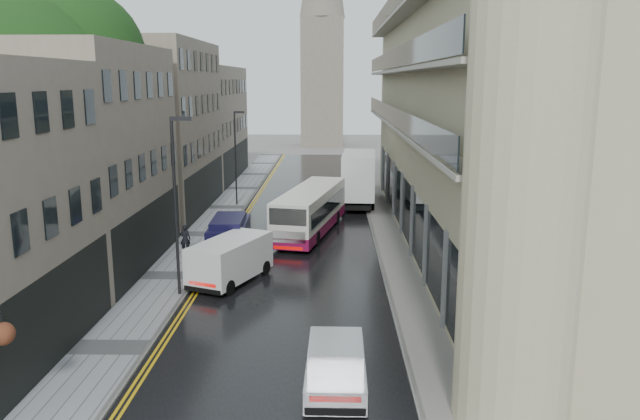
# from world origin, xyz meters

# --- Properties ---
(road) EXTENTS (9.00, 85.00, 0.02)m
(road) POSITION_xyz_m (0.00, 27.50, 0.01)
(road) COLOR black
(road) RESTS_ON ground
(left_sidewalk) EXTENTS (2.70, 85.00, 0.12)m
(left_sidewalk) POSITION_xyz_m (-5.85, 27.50, 0.06)
(left_sidewalk) COLOR gray
(left_sidewalk) RESTS_ON ground
(right_sidewalk) EXTENTS (1.80, 85.00, 0.12)m
(right_sidewalk) POSITION_xyz_m (5.40, 27.50, 0.06)
(right_sidewalk) COLOR slate
(right_sidewalk) RESTS_ON ground
(old_shop_row) EXTENTS (4.50, 56.00, 12.00)m
(old_shop_row) POSITION_xyz_m (-9.45, 30.00, 6.00)
(old_shop_row) COLOR gray
(old_shop_row) RESTS_ON ground
(modern_block) EXTENTS (8.00, 40.00, 14.00)m
(modern_block) POSITION_xyz_m (10.30, 26.00, 7.00)
(modern_block) COLOR #B7AE88
(modern_block) RESTS_ON ground
(church_spire) EXTENTS (6.40, 6.40, 40.00)m
(church_spire) POSITION_xyz_m (0.50, 82.00, 20.00)
(church_spire) COLOR gray
(church_spire) RESTS_ON ground
(tree_near) EXTENTS (10.56, 10.56, 13.89)m
(tree_near) POSITION_xyz_m (-12.50, 20.00, 6.95)
(tree_near) COLOR black
(tree_near) RESTS_ON ground
(tree_far) EXTENTS (9.24, 9.24, 12.46)m
(tree_far) POSITION_xyz_m (-12.20, 33.00, 6.23)
(tree_far) COLOR black
(tree_far) RESTS_ON ground
(cream_bus) EXTENTS (4.42, 10.55, 2.81)m
(cream_bus) POSITION_xyz_m (-1.00, 25.64, 1.42)
(cream_bus) COLOR white
(cream_bus) RESTS_ON road
(white_lorry) EXTENTS (2.87, 8.02, 4.14)m
(white_lorry) POSITION_xyz_m (2.82, 35.33, 2.09)
(white_lorry) COLOR silver
(white_lorry) RESTS_ON road
(silver_hatchback) EXTENTS (1.86, 4.15, 1.55)m
(silver_hatchback) POSITION_xyz_m (1.27, 6.85, 0.79)
(silver_hatchback) COLOR #A8A8AD
(silver_hatchback) RESTS_ON road
(white_van) EXTENTS (3.69, 5.12, 2.13)m
(white_van) POSITION_xyz_m (-4.30, 17.41, 1.09)
(white_van) COLOR white
(white_van) RESTS_ON road
(navy_van) EXTENTS (2.05, 4.74, 2.38)m
(navy_van) POSITION_xyz_m (-4.30, 20.91, 1.21)
(navy_van) COLOR black
(navy_van) RESTS_ON road
(pedestrian) EXTENTS (0.61, 0.43, 1.59)m
(pedestrian) POSITION_xyz_m (-6.03, 23.18, 0.91)
(pedestrian) COLOR black
(pedestrian) RESTS_ON left_sidewalk
(lamp_post_near) EXTENTS (0.89, 0.33, 7.75)m
(lamp_post_near) POSITION_xyz_m (-4.77, 16.55, 4.00)
(lamp_post_near) COLOR black
(lamp_post_near) RESTS_ON left_sidewalk
(lamp_post_far) EXTENTS (0.80, 0.25, 7.00)m
(lamp_post_far) POSITION_xyz_m (-5.28, 36.80, 3.62)
(lamp_post_far) COLOR black
(lamp_post_far) RESTS_ON left_sidewalk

